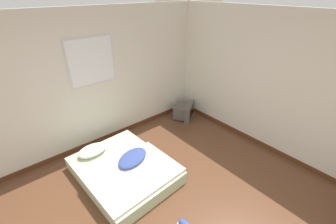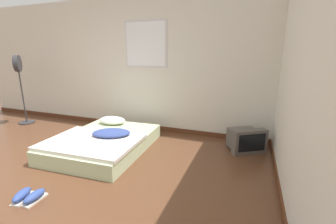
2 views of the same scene
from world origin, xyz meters
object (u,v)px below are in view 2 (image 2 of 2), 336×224
(mattress_bed, at_px, (104,141))
(crt_tv, at_px, (245,140))
(standing_fan, at_px, (20,76))
(sneaker_pair, at_px, (28,196))

(mattress_bed, height_order, crt_tv, crt_tv)
(mattress_bed, relative_size, crt_tv, 2.77)
(mattress_bed, height_order, standing_fan, standing_fan)
(crt_tv, distance_m, sneaker_pair, 3.04)
(crt_tv, distance_m, standing_fan, 4.80)
(crt_tv, height_order, sneaker_pair, crt_tv)
(crt_tv, bearing_deg, standing_fan, -178.05)
(crt_tv, bearing_deg, sneaker_pair, -134.10)
(mattress_bed, distance_m, sneaker_pair, 1.41)
(mattress_bed, relative_size, sneaker_pair, 5.86)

